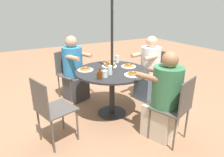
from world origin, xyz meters
TOP-DOWN VIEW (x-y plane):
  - ground_plane at (0.00, 0.00)m, footprint 12.00×12.00m
  - patio_table at (0.00, 0.00)m, footprint 1.12×1.12m
  - umbrella_pole at (0.00, 0.00)m, footprint 0.04×0.04m
  - patio_chair_north at (-0.33, 1.01)m, footprint 0.52×0.52m
  - diner_north at (-0.28, 0.85)m, footprint 0.50×0.58m
  - patio_chair_east at (-1.04, -0.20)m, footprint 0.48×0.48m
  - diner_east at (-0.88, -0.17)m, footprint 0.55×0.43m
  - patio_chair_south at (0.38, -0.99)m, footprint 0.53×0.53m
  - diner_south at (0.32, -0.83)m, footprint 0.49×0.56m
  - patio_chair_west at (1.02, 0.28)m, footprint 0.50×0.50m
  - pancake_plate_a at (-0.06, -0.19)m, footprint 0.24×0.24m
  - pancake_plate_b at (0.35, -0.20)m, footprint 0.24×0.24m
  - pancake_plate_c at (-0.14, 0.35)m, footprint 0.24×0.24m
  - pancake_plate_d at (-0.32, -0.03)m, footprint 0.24×0.24m
  - syrup_bottle at (0.33, 0.25)m, footprint 0.09×0.07m
  - coffee_cup at (0.24, 0.22)m, footprint 0.08×0.08m
  - drinking_glass_a at (0.12, 0.16)m, footprint 0.07×0.07m
  - drinking_glass_b at (-0.29, -0.33)m, footprint 0.07×0.07m

SIDE VIEW (x-z plane):
  - ground_plane at x=0.00m, z-range 0.00..0.00m
  - patio_chair_north at x=-0.33m, z-range 0.07..0.95m
  - patio_chair_east at x=-1.04m, z-range 0.07..0.95m
  - patio_chair_south at x=0.38m, z-range 0.07..0.95m
  - patio_chair_west at x=1.02m, z-range 0.07..0.95m
  - diner_north at x=-0.28m, z-range -0.05..1.11m
  - diner_east at x=-0.88m, z-range -0.05..1.12m
  - diner_south at x=0.32m, z-range -0.05..1.12m
  - patio_table at x=0.00m, z-range 0.25..0.99m
  - pancake_plate_d at x=-0.32m, z-range 0.73..0.77m
  - pancake_plate_b at x=0.35m, z-range 0.73..0.78m
  - pancake_plate_c at x=-0.14m, z-range 0.73..0.78m
  - pancake_plate_a at x=-0.06m, z-range 0.73..0.81m
  - coffee_cup at x=0.24m, z-range 0.74..0.83m
  - syrup_bottle at x=0.33m, z-range 0.72..0.88m
  - drinking_glass_b at x=-0.29m, z-range 0.74..0.86m
  - drinking_glass_a at x=0.12m, z-range 0.74..0.87m
  - umbrella_pole at x=0.00m, z-range 0.00..2.40m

